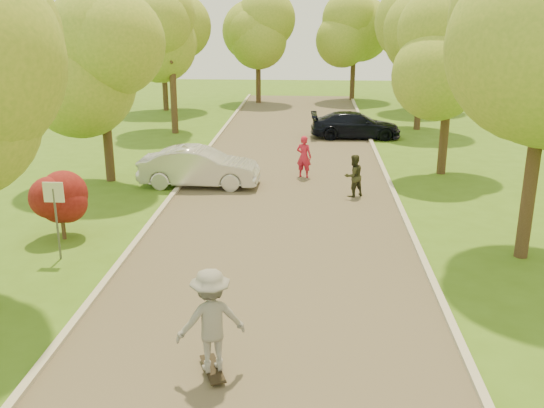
% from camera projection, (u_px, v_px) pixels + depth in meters
% --- Properties ---
extents(ground, '(100.00, 100.00, 0.00)m').
position_uv_depth(ground, '(260.00, 342.00, 12.38)').
color(ground, '#406718').
rests_on(ground, ground).
extents(road, '(8.00, 60.00, 0.01)m').
position_uv_depth(road, '(280.00, 216.00, 19.98)').
color(road, '#4C4438').
rests_on(road, ground).
extents(curb_left, '(0.18, 60.00, 0.12)m').
position_uv_depth(curb_left, '(159.00, 212.00, 20.22)').
color(curb_left, '#B2AD9E').
rests_on(curb_left, ground).
extents(curb_right, '(0.18, 60.00, 0.12)m').
position_uv_depth(curb_right, '(404.00, 217.00, 19.71)').
color(curb_right, '#B2AD9E').
rests_on(curb_right, ground).
extents(street_sign, '(0.55, 0.06, 2.17)m').
position_uv_depth(street_sign, '(55.00, 204.00, 16.07)').
color(street_sign, '#59595E').
rests_on(street_sign, ground).
extents(red_shrub, '(1.70, 1.70, 1.95)m').
position_uv_depth(red_shrub, '(61.00, 204.00, 17.67)').
color(red_shrub, '#382619').
rests_on(red_shrub, ground).
extents(tree_l_midb, '(4.30, 4.20, 6.62)m').
position_uv_depth(tree_l_midb, '(106.00, 63.00, 22.83)').
color(tree_l_midb, '#382619').
rests_on(tree_l_midb, ground).
extents(tree_l_far, '(4.92, 4.80, 7.79)m').
position_uv_depth(tree_l_far, '(174.00, 31.00, 32.04)').
color(tree_l_far, '#382619').
rests_on(tree_l_far, ground).
extents(tree_r_midb, '(4.51, 4.40, 7.01)m').
position_uv_depth(tree_r_midb, '(456.00, 53.00, 23.80)').
color(tree_r_midb, '#382619').
rests_on(tree_r_midb, ground).
extents(tree_r_far, '(5.33, 5.20, 8.34)m').
position_uv_depth(tree_r_far, '(429.00, 24.00, 32.98)').
color(tree_r_far, '#382619').
rests_on(tree_r_far, ground).
extents(tree_bg_a, '(5.12, 5.00, 7.72)m').
position_uv_depth(tree_bg_a, '(165.00, 30.00, 39.85)').
color(tree_bg_a, '#382619').
rests_on(tree_bg_a, ground).
extents(tree_bg_b, '(5.12, 5.00, 7.95)m').
position_uv_depth(tree_bg_b, '(422.00, 26.00, 40.61)').
color(tree_bg_b, '#382619').
rests_on(tree_bg_b, ground).
extents(tree_bg_c, '(4.92, 4.80, 7.33)m').
position_uv_depth(tree_bg_c, '(261.00, 33.00, 43.36)').
color(tree_bg_c, '#382619').
rests_on(tree_bg_c, ground).
extents(tree_bg_d, '(5.12, 5.00, 7.72)m').
position_uv_depth(tree_bg_d, '(358.00, 28.00, 44.73)').
color(tree_bg_d, '#382619').
rests_on(tree_bg_d, ground).
extents(silver_sedan, '(4.61, 1.69, 1.51)m').
position_uv_depth(silver_sedan, '(199.00, 167.00, 23.25)').
color(silver_sedan, silver).
rests_on(silver_sedan, ground).
extents(dark_sedan, '(4.81, 2.06, 1.38)m').
position_uv_depth(dark_sedan, '(355.00, 125.00, 32.21)').
color(dark_sedan, black).
rests_on(dark_sedan, ground).
extents(longboard, '(0.64, 1.05, 0.12)m').
position_uv_depth(longboard, '(213.00, 369.00, 11.24)').
color(longboard, black).
rests_on(longboard, ground).
extents(skateboarder, '(1.46, 1.16, 1.98)m').
position_uv_depth(skateboarder, '(211.00, 320.00, 10.94)').
color(skateboarder, gray).
rests_on(skateboarder, longboard).
extents(person_striped, '(0.73, 0.60, 1.72)m').
position_uv_depth(person_striped, '(304.00, 157.00, 24.43)').
color(person_striped, '#B51B36').
rests_on(person_striped, ground).
extents(person_olive, '(0.96, 0.91, 1.56)m').
position_uv_depth(person_olive, '(353.00, 176.00, 21.89)').
color(person_olive, '#2E301D').
rests_on(person_olive, ground).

